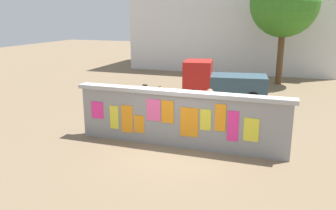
% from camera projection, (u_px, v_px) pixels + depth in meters
% --- Properties ---
extents(ground, '(60.00, 60.00, 0.00)m').
position_uv_depth(ground, '(226.00, 92.00, 17.75)').
color(ground, '#7A664C').
extents(poster_wall, '(6.52, 0.42, 1.70)m').
position_uv_depth(poster_wall, '(179.00, 118.00, 10.23)').
color(poster_wall, gray).
rests_on(poster_wall, ground).
extents(auto_rickshaw_truck, '(3.78, 2.02, 1.85)m').
position_uv_depth(auto_rickshaw_truck, '(220.00, 83.00, 15.42)').
color(auto_rickshaw_truck, black).
rests_on(auto_rickshaw_truck, ground).
extents(motorcycle, '(1.90, 0.56, 0.87)m').
position_uv_depth(motorcycle, '(171.00, 111.00, 12.46)').
color(motorcycle, black).
rests_on(motorcycle, ground).
extents(bicycle_near, '(1.68, 0.54, 0.95)m').
position_uv_depth(bicycle_near, '(259.00, 116.00, 12.21)').
color(bicycle_near, black).
rests_on(bicycle_near, ground).
extents(bicycle_far, '(1.71, 0.44, 0.95)m').
position_uv_depth(bicycle_far, '(148.00, 98.00, 14.80)').
color(bicycle_far, black).
rests_on(bicycle_far, ground).
extents(person_walking, '(0.34, 0.34, 1.62)m').
position_uv_depth(person_walking, '(209.00, 109.00, 10.79)').
color(person_walking, '#D83F72').
rests_on(person_walking, ground).
extents(tree_roadside, '(3.70, 3.70, 6.30)m').
position_uv_depth(tree_roadside, '(284.00, 3.00, 18.67)').
color(tree_roadside, brown).
rests_on(tree_roadside, ground).
extents(building_background, '(13.97, 6.77, 7.35)m').
position_uv_depth(building_background, '(234.00, 16.00, 25.19)').
color(building_background, silver).
rests_on(building_background, ground).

